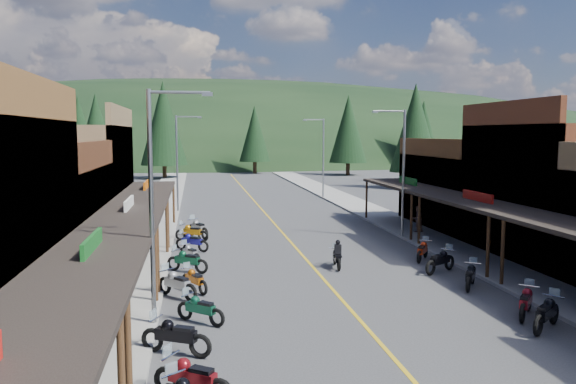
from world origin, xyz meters
name	(u,v)px	position (x,y,z in m)	size (l,w,h in m)	color
ground	(319,275)	(0.00, 0.00, 0.00)	(220.00, 220.00, 0.00)	#38383A
centerline	(266,214)	(0.00, 20.00, 0.01)	(0.15, 90.00, 0.01)	gold
sidewalk_west	(157,216)	(-8.70, 20.00, 0.07)	(3.40, 94.00, 0.15)	gray
sidewalk_east	(368,211)	(8.70, 20.00, 0.07)	(3.40, 94.00, 0.15)	gray
shop_west_2	(14,223)	(-13.75, 1.70, 2.53)	(10.90, 9.00, 6.20)	#3F2111
shop_west_3	(62,183)	(-13.78, 11.30, 3.52)	(10.90, 10.20, 8.20)	brown
shop_east_2	(567,191)	(13.78, 1.70, 3.52)	(10.90, 9.00, 8.20)	#562B19
shop_east_3	(476,191)	(13.75, 11.30, 2.53)	(10.90, 10.20, 6.20)	#4C2D16
streetlight_0	(156,197)	(-6.95, -6.00, 4.46)	(2.16, 0.18, 8.00)	gray
streetlight_1	(179,159)	(-6.95, 22.00, 4.46)	(2.16, 0.18, 8.00)	gray
streetlight_2	(401,167)	(6.95, 8.00, 4.46)	(2.16, 0.18, 8.00)	gray
streetlight_3	(322,154)	(6.95, 30.00, 4.46)	(2.16, 0.18, 8.00)	gray
ridge_hill	(215,156)	(0.00, 135.00, 0.00)	(310.00, 140.00, 60.00)	black
pine_1	(79,129)	(-24.00, 70.00, 7.24)	(5.88, 5.88, 12.50)	black
pine_2	(164,123)	(-10.00, 58.00, 7.99)	(6.72, 6.72, 14.00)	black
pine_3	(255,134)	(4.00, 66.00, 6.48)	(5.04, 5.04, 11.00)	black
pine_4	(348,129)	(18.00, 60.00, 7.24)	(5.88, 5.88, 12.50)	black
pine_5	(416,125)	(34.00, 72.00, 7.99)	(6.72, 6.72, 14.00)	black
pine_6	(501,134)	(46.00, 64.00, 6.48)	(5.04, 5.04, 11.00)	black
pine_7	(36,129)	(-32.00, 76.00, 7.24)	(5.88, 5.88, 12.50)	black
pine_8	(43,139)	(-22.00, 40.00, 5.98)	(4.48, 4.48, 10.00)	black
pine_9	(423,135)	(24.00, 45.00, 6.38)	(4.93, 4.93, 10.80)	black
pine_10	(96,131)	(-18.00, 50.00, 6.78)	(5.38, 5.38, 11.60)	black
pine_11	(415,128)	(20.00, 38.00, 7.19)	(5.82, 5.82, 12.40)	black
bike_west_3	(192,376)	(-5.79, -11.61, 0.64)	(0.74, 2.23, 1.27)	maroon
bike_west_4	(176,334)	(-6.29, -8.62, 0.64)	(0.75, 2.25, 1.28)	black
bike_west_5	(200,308)	(-5.54, -5.94, 0.57)	(0.67, 2.01, 1.15)	#0D442D
bike_west_6	(177,283)	(-6.43, -2.75, 0.64)	(0.75, 2.25, 1.28)	#949599
bike_west_7	(194,279)	(-5.75, -1.93, 0.55)	(0.65, 1.94, 1.11)	#A8510C
bike_west_8	(187,260)	(-6.08, 1.43, 0.62)	(0.72, 2.16, 1.24)	#0D4429
bike_west_9	(190,252)	(-5.96, 3.37, 0.54)	(0.63, 1.89, 1.08)	gray
bike_west_10	(192,241)	(-5.88, 6.24, 0.59)	(0.69, 2.07, 1.18)	navy
bike_west_11	(192,231)	(-5.91, 9.18, 0.61)	(0.71, 2.14, 1.22)	#A96A0C
bike_west_12	(198,227)	(-5.52, 10.34, 0.67)	(0.78, 2.34, 1.34)	gray
bike_east_4	(547,312)	(5.86, -8.49, 0.63)	(0.73, 2.20, 1.26)	black
bike_east_5	(526,301)	(5.96, -7.13, 0.61)	(0.71, 2.12, 1.21)	maroon
bike_east_6	(471,275)	(5.83, -3.31, 0.59)	(0.69, 2.06, 1.17)	black
bike_east_7	(440,260)	(5.71, -0.57, 0.62)	(0.73, 2.18, 1.25)	black
bike_east_8	(422,250)	(5.89, 1.96, 0.58)	(0.67, 2.02, 1.15)	red
rider_on_bike	(337,256)	(1.12, 1.13, 0.58)	(0.83, 1.95, 1.44)	black
pedestrian_east_b	(417,219)	(8.59, 9.26, 1.01)	(0.83, 0.48, 1.71)	brown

